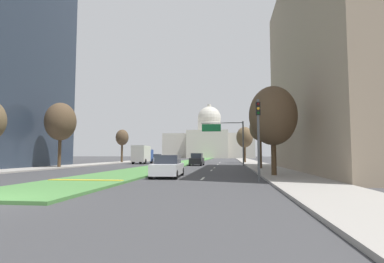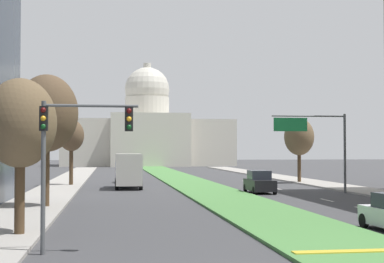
% 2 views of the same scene
% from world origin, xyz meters
% --- Properties ---
extents(ground_plane, '(271.06, 271.06, 0.00)m').
position_xyz_m(ground_plane, '(0.00, 61.60, 0.00)').
color(ground_plane, '#3D3D3F').
extents(grass_median, '(5.17, 110.89, 0.14)m').
position_xyz_m(grass_median, '(0.00, 55.44, 0.07)').
color(grass_median, '#4C8442').
rests_on(grass_median, ground_plane).
extents(median_curb_nose, '(4.65, 0.50, 0.04)m').
position_xyz_m(median_curb_nose, '(0.00, 7.91, 0.16)').
color(median_curb_nose, gold).
rests_on(median_curb_nose, grass_median).
extents(lane_dashes_right, '(0.16, 43.95, 0.01)m').
position_xyz_m(lane_dashes_right, '(6.81, 34.45, 0.00)').
color(lane_dashes_right, silver).
rests_on(lane_dashes_right, ground_plane).
extents(sidewalk_left, '(4.00, 110.89, 0.15)m').
position_xyz_m(sidewalk_left, '(-13.04, 49.28, 0.07)').
color(sidewalk_left, '#9E9991').
rests_on(sidewalk_left, ground_plane).
extents(sidewalk_right, '(4.00, 110.89, 0.15)m').
position_xyz_m(sidewalk_right, '(13.04, 49.28, 0.07)').
color(sidewalk_right, '#9E9991').
rests_on(sidewalk_right, ground_plane).
extents(midrise_block_right, '(13.23, 29.11, 21.88)m').
position_xyz_m(midrise_block_right, '(21.65, 21.54, 10.94)').
color(midrise_block_right, tan).
rests_on(midrise_block_right, ground_plane).
extents(capitol_building, '(38.19, 24.37, 23.82)m').
position_xyz_m(capitol_building, '(0.00, 122.32, 6.98)').
color(capitol_building, beige).
rests_on(capitol_building, ground_plane).
extents(traffic_light_near_right, '(0.28, 0.35, 5.20)m').
position_xyz_m(traffic_light_near_right, '(10.54, 9.54, 3.31)').
color(traffic_light_near_right, '#515456').
rests_on(traffic_light_near_right, ground_plane).
extents(overhead_guide_sign, '(6.27, 0.20, 6.50)m').
position_xyz_m(overhead_guide_sign, '(8.36, 34.49, 4.68)').
color(overhead_guide_sign, '#515456').
rests_on(overhead_guide_sign, ground_plane).
extents(street_tree_right_near, '(3.65, 3.65, 6.97)m').
position_xyz_m(street_tree_right_near, '(12.07, 13.90, 4.66)').
color(street_tree_right_near, '#4C3823').
rests_on(street_tree_right_near, ground_plane).
extents(street_tree_left_mid, '(3.76, 3.76, 8.13)m').
position_xyz_m(street_tree_left_mid, '(-12.14, 25.24, 5.74)').
color(street_tree_left_mid, '#4C3823').
rests_on(street_tree_left_mid, ground_plane).
extents(street_tree_right_mid, '(2.26, 2.26, 6.09)m').
position_xyz_m(street_tree_right_mid, '(12.15, 24.95, 4.55)').
color(street_tree_right_mid, '#4C3823').
rests_on(street_tree_right_mid, ground_plane).
extents(street_tree_left_far, '(2.48, 2.48, 6.53)m').
position_xyz_m(street_tree_left_far, '(-12.14, 46.98, 4.89)').
color(street_tree_left_far, '#4C3823').
rests_on(street_tree_left_far, ground_plane).
extents(street_tree_right_far, '(3.19, 3.19, 6.96)m').
position_xyz_m(street_tree_right_far, '(11.68, 48.89, 4.92)').
color(street_tree_right_far, '#4C3823').
rests_on(street_tree_right_far, ground_plane).
extents(sedan_lead_stopped, '(2.15, 4.74, 1.66)m').
position_xyz_m(sedan_lead_stopped, '(4.11, 12.70, 0.78)').
color(sedan_lead_stopped, silver).
rests_on(sedan_lead_stopped, ground_plane).
extents(sedan_midblock, '(1.97, 4.36, 1.85)m').
position_xyz_m(sedan_midblock, '(3.83, 35.66, 0.86)').
color(sedan_midblock, black).
rests_on(sedan_midblock, ground_plane).
extents(sedan_distant, '(1.97, 4.49, 1.71)m').
position_xyz_m(sedan_distant, '(-6.58, 52.78, 0.80)').
color(sedan_distant, silver).
rests_on(sedan_distant, ground_plane).
extents(box_truck_delivery, '(2.40, 6.40, 3.20)m').
position_xyz_m(box_truck_delivery, '(-6.69, 42.57, 1.68)').
color(box_truck_delivery, navy).
rests_on(box_truck_delivery, ground_plane).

